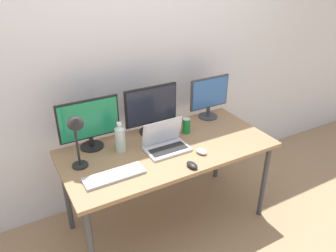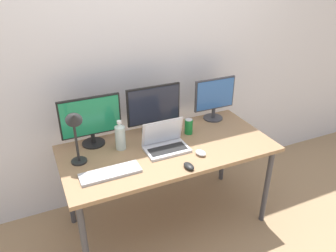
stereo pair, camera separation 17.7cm
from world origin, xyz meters
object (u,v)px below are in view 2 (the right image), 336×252
at_px(monitor_left, 91,119).
at_px(soda_can_near_keyboard, 189,126).
at_px(desk_lamp, 75,128).
at_px(water_bottle, 120,136).
at_px(mouse_by_laptop, 201,153).
at_px(keyboard_main, 110,173).
at_px(mouse_by_keyboard, 189,166).
at_px(monitor_right, 215,97).
at_px(monitor_center, 154,109).
at_px(laptop_silver, 165,143).
at_px(work_desk, 168,154).

xyz_separation_m(monitor_left, soda_can_near_keyboard, (0.75, -0.15, -0.15)).
bearing_deg(desk_lamp, water_bottle, 16.57).
distance_m(water_bottle, desk_lamp, 0.39).
height_order(water_bottle, desk_lamp, desk_lamp).
bearing_deg(mouse_by_laptop, desk_lamp, 151.51).
height_order(keyboard_main, mouse_by_keyboard, mouse_by_keyboard).
relative_size(monitor_right, keyboard_main, 0.93).
height_order(keyboard_main, water_bottle, water_bottle).
xyz_separation_m(monitor_left, water_bottle, (0.17, -0.15, -0.10)).
xyz_separation_m(mouse_by_laptop, desk_lamp, (-0.83, 0.23, 0.28)).
bearing_deg(monitor_left, monitor_right, -0.07).
bearing_deg(water_bottle, monitor_left, 138.25).
xyz_separation_m(monitor_center, monitor_right, (0.57, 0.01, -0.00)).
distance_m(laptop_silver, keyboard_main, 0.49).
height_order(soda_can_near_keyboard, desk_lamp, desk_lamp).
height_order(mouse_by_laptop, water_bottle, water_bottle).
bearing_deg(keyboard_main, monitor_center, 40.97).
relative_size(keyboard_main, mouse_by_laptop, 4.51).
xyz_separation_m(monitor_right, mouse_by_keyboard, (-0.56, -0.59, -0.19)).
xyz_separation_m(laptop_silver, mouse_by_keyboard, (0.04, -0.30, -0.04)).
height_order(monitor_left, mouse_by_laptop, monitor_left).
relative_size(water_bottle, soda_can_near_keyboard, 1.85).
height_order(monitor_left, desk_lamp, desk_lamp).
distance_m(laptop_silver, soda_can_near_keyboard, 0.31).
xyz_separation_m(laptop_silver, keyboard_main, (-0.47, -0.15, -0.04)).
height_order(work_desk, mouse_by_keyboard, mouse_by_keyboard).
bearing_deg(monitor_right, laptop_silver, -153.98).
xyz_separation_m(monitor_center, water_bottle, (-0.33, -0.14, -0.10)).
bearing_deg(monitor_right, mouse_by_laptop, -129.80).
height_order(water_bottle, soda_can_near_keyboard, water_bottle).
xyz_separation_m(work_desk, desk_lamp, (-0.65, 0.03, 0.36)).
bearing_deg(monitor_center, water_bottle, -156.26).
relative_size(water_bottle, desk_lamp, 0.54).
bearing_deg(monitor_center, laptop_silver, -95.43).
xyz_separation_m(work_desk, mouse_by_keyboard, (0.01, -0.31, 0.08)).
bearing_deg(monitor_center, mouse_by_laptop, -69.88).
xyz_separation_m(monitor_center, soda_can_near_keyboard, (0.24, -0.14, -0.15)).
height_order(work_desk, soda_can_near_keyboard, soda_can_near_keyboard).
bearing_deg(keyboard_main, desk_lamp, 129.53).
distance_m(water_bottle, soda_can_near_keyboard, 0.58).
relative_size(monitor_right, water_bottle, 1.63).
relative_size(laptop_silver, keyboard_main, 0.79).
bearing_deg(laptop_silver, mouse_by_laptop, -43.15).
relative_size(laptop_silver, soda_can_near_keyboard, 2.55).
relative_size(laptop_silver, water_bottle, 1.38).
distance_m(mouse_by_keyboard, mouse_by_laptop, 0.19).
distance_m(laptop_silver, mouse_by_keyboard, 0.31).
bearing_deg(mouse_by_laptop, monitor_right, 37.32).
distance_m(mouse_by_keyboard, water_bottle, 0.57).
bearing_deg(laptop_silver, mouse_by_keyboard, -82.04).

